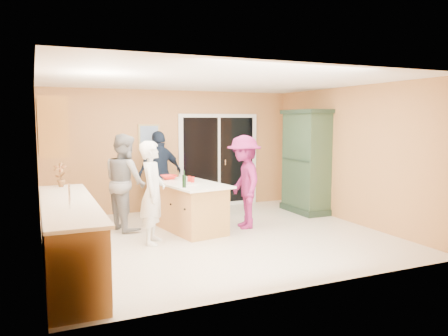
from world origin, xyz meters
name	(u,v)px	position (x,y,z in m)	size (l,w,h in m)	color
floor	(218,236)	(0.00, 0.00, 0.00)	(5.50, 5.50, 0.00)	silver
ceiling	(218,81)	(0.00, 0.00, 2.60)	(5.50, 5.00, 0.10)	white
wall_back	(174,151)	(0.00, 2.50, 1.30)	(5.50, 0.10, 2.60)	#E99D5F
wall_front	(303,178)	(0.00, -2.50, 1.30)	(5.50, 0.10, 2.60)	#E99D5F
wall_left	(39,167)	(-2.75, 0.00, 1.30)	(0.10, 5.00, 2.60)	#E99D5F
wall_right	(350,155)	(2.75, 0.00, 1.30)	(0.10, 5.00, 2.60)	#E99D5F
left_cabinet_run	(69,241)	(-2.45, -1.05, 0.46)	(0.65, 3.05, 1.24)	tan
upper_cabinets	(51,126)	(-2.58, -0.20, 1.88)	(0.35, 1.60, 0.75)	tan
sliding_door	(219,160)	(1.05, 2.46, 1.05)	(1.90, 0.07, 2.10)	silver
framed_picture	(149,137)	(-0.55, 2.48, 1.60)	(0.46, 0.04, 0.56)	tan
kitchen_island	(190,208)	(-0.30, 0.59, 0.40)	(1.15, 1.76, 0.86)	tan
green_hutch	(306,163)	(2.49, 1.09, 1.06)	(0.63, 1.19, 2.18)	#1E3122
woman_white	(153,193)	(-1.11, 0.04, 0.82)	(0.60, 0.39, 1.64)	silver
woman_grey	(125,182)	(-1.33, 1.13, 0.86)	(0.84, 0.65, 1.73)	gray
woman_navy	(160,174)	(-0.46, 1.99, 0.87)	(1.02, 0.43, 1.75)	#192338
woman_magenta	(244,182)	(0.68, 0.38, 0.85)	(1.09, 0.63, 1.69)	#811C4E
serving_bowl	(169,177)	(-0.50, 1.20, 0.89)	(0.31, 0.31, 0.08)	red
tulip_vase	(60,175)	(-2.45, 0.42, 1.13)	(0.20, 0.14, 0.38)	red
tumbler_near	(193,180)	(-0.23, 0.63, 0.91)	(0.07, 0.07, 0.10)	red
tumbler_far	(189,179)	(-0.25, 0.74, 0.91)	(0.07, 0.07, 0.10)	red
wine_bottle	(184,181)	(-0.56, 0.12, 0.97)	(0.07, 0.07, 0.28)	black
white_plate	(192,184)	(-0.33, 0.37, 0.86)	(0.21, 0.21, 0.01)	silver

